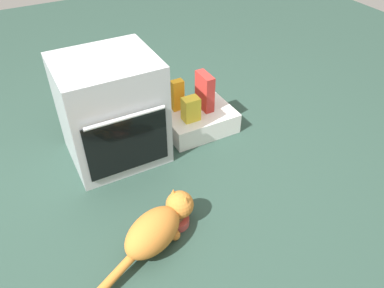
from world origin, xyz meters
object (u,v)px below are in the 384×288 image
at_px(cat, 158,227).
at_px(juice_carton, 177,95).
at_px(food_bowl, 177,220).
at_px(pantry_cabinet, 199,121).
at_px(cereal_box, 205,91).
at_px(snack_bag, 191,109).
at_px(oven, 112,111).

relative_size(cat, juice_carton, 3.00).
distance_m(cat, juice_carton, 1.11).
height_order(food_bowl, cat, cat).
height_order(pantry_cabinet, cereal_box, cereal_box).
bearing_deg(food_bowl, pantry_cabinet, 53.37).
bearing_deg(cereal_box, food_bowl, -128.45).
bearing_deg(snack_bag, pantry_cabinet, 29.81).
bearing_deg(food_bowl, oven, 96.53).
relative_size(oven, cereal_box, 2.60).
distance_m(food_bowl, juice_carton, 1.00).
relative_size(oven, cat, 1.01).
xyz_separation_m(pantry_cabinet, juice_carton, (-0.12, 0.11, 0.20)).
distance_m(snack_bag, cereal_box, 0.20).
distance_m(food_bowl, cat, 0.18).
bearing_deg(snack_bag, oven, 171.73).
bearing_deg(juice_carton, snack_bag, -82.64).
xyz_separation_m(pantry_cabinet, cat, (-0.71, -0.82, 0.04)).
bearing_deg(cereal_box, pantry_cabinet, -151.21).
bearing_deg(juice_carton, cereal_box, -22.20).
distance_m(pantry_cabinet, juice_carton, 0.26).
relative_size(snack_bag, cereal_box, 0.64).
bearing_deg(snack_bag, juice_carton, 97.36).
xyz_separation_m(food_bowl, snack_bag, (0.46, 0.70, 0.22)).
xyz_separation_m(snack_bag, cereal_box, (0.17, 0.09, 0.05)).
height_order(food_bowl, cereal_box, cereal_box).
xyz_separation_m(pantry_cabinet, food_bowl, (-0.56, -0.75, -0.05)).
distance_m(cat, cereal_box, 1.17).
xyz_separation_m(oven, snack_bag, (0.55, -0.08, -0.11)).
xyz_separation_m(oven, juice_carton, (0.53, 0.09, -0.08)).
distance_m(pantry_cabinet, snack_bag, 0.20).
bearing_deg(pantry_cabinet, cat, -130.77).
xyz_separation_m(oven, food_bowl, (0.09, -0.78, -0.33)).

